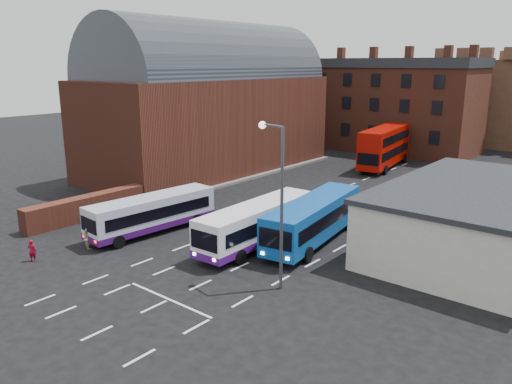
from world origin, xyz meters
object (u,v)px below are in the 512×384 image
Objects in this scene: pedestrian_red at (32,251)px; pedestrian_beige at (88,238)px; bus_blue at (314,217)px; bus_white_outbound at (152,211)px; bus_white_inbound at (258,221)px; bus_red_double at (385,146)px; street_lamp at (278,192)px.

pedestrian_beige is at bearing -134.48° from pedestrian_red.
bus_white_outbound is at bearing 21.02° from bus_blue.
bus_white_outbound is 11.28m from bus_blue.
bus_blue reaches higher than bus_white_inbound.
bus_white_inbound is (7.34, 2.72, 0.09)m from bus_white_outbound.
bus_blue is 7.96× the size of pedestrian_red.
bus_red_double reaches higher than bus_blue.
bus_red_double is 39.57m from pedestrian_red.
pedestrian_red is (-8.75, -10.78, -0.95)m from bus_white_inbound.
bus_white_outbound is at bearing 76.84° from bus_red_double.
bus_white_inbound is at bearing 25.06° from bus_white_outbound.
bus_white_inbound reaches higher than pedestrian_beige.
bus_red_double is (-7.21, 25.73, 0.71)m from bus_blue.
bus_blue is 1.24× the size of street_lamp.
street_lamp reaches higher than bus_blue.
street_lamp reaches higher than bus_white_inbound.
bus_white_inbound is 7.49× the size of pedestrian_beige.
bus_white_inbound reaches higher than bus_white_outbound.
bus_white_outbound is at bearing 18.54° from bus_white_inbound.
bus_red_double is at bearing 89.94° from bus_white_outbound.
pedestrian_beige is (-3.36, -35.97, -1.74)m from bus_red_double.
street_lamp is (9.51, -32.82, 2.85)m from bus_red_double.
bus_white_outbound is 8.22m from pedestrian_red.
bus_white_outbound is 0.83× the size of bus_red_double.
bus_blue reaches higher than bus_white_outbound.
bus_red_double is 36.17m from pedestrian_beige.
bus_white_inbound is 28.96m from bus_red_double.
street_lamp is at bearing -156.62° from pedestrian_beige.
pedestrian_red is (-4.02, -39.33, -1.74)m from bus_red_double.
bus_red_double reaches higher than bus_white_inbound.
bus_white_inbound is at bearing 91.02° from bus_red_double.
pedestrian_beige is (-10.58, -10.23, -1.03)m from bus_blue.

